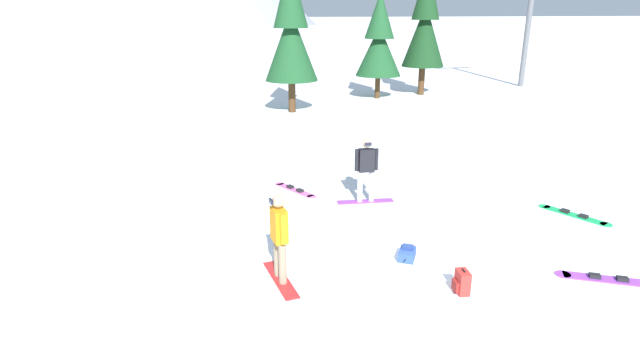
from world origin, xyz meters
TOP-DOWN VIEW (x-y plane):
  - ground_plane at (0.00, 0.00)m, footprint 800.00×800.00m
  - snowboarder_foreground at (-2.52, -0.30)m, footprint 0.49×1.55m
  - snowboarder_midground at (0.38, 3.30)m, footprint 1.55×0.44m
  - loose_snowboard_far_spare at (3.60, -1.78)m, footprint 1.82×1.15m
  - loose_snowboard_near_left at (-1.29, 4.64)m, footprint 1.05×1.63m
  - loose_snowboard_near_right at (5.21, 1.14)m, footprint 1.07×1.77m
  - backpack_blue at (0.17, -0.07)m, footprint 0.51×0.55m
  - backpack_red at (0.62, -1.53)m, footprint 0.29×0.34m
  - pine_tree_twin at (9.54, 20.06)m, footprint 2.52×2.52m
  - pine_tree_short at (0.81, 16.35)m, footprint 2.62×2.62m
  - pine_tree_leaning at (6.46, 19.37)m, footprint 2.61×2.61m
  - ski_lift_tower at (17.74, 21.85)m, footprint 3.44×0.36m

SIDE VIEW (x-z plane):
  - ground_plane at x=0.00m, z-range 0.00..0.00m
  - loose_snowboard_far_spare at x=3.60m, z-range -0.03..0.07m
  - loose_snowboard_near_right at x=5.21m, z-range -0.02..0.07m
  - loose_snowboard_near_left at x=-1.29m, z-range -0.02..0.07m
  - backpack_blue at x=0.17m, z-range -0.02..0.27m
  - backpack_red at x=0.62m, z-range -0.02..0.45m
  - snowboarder_foreground at x=-2.52m, z-range 0.05..1.80m
  - snowboarder_midground at x=0.38m, z-range 0.05..1.81m
  - pine_tree_leaning at x=6.46m, z-range 0.27..6.25m
  - pine_tree_short at x=0.81m, z-range 0.32..7.55m
  - pine_tree_twin at x=9.54m, z-range 0.34..8.06m
  - ski_lift_tower at x=17.74m, z-range 0.73..10.25m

